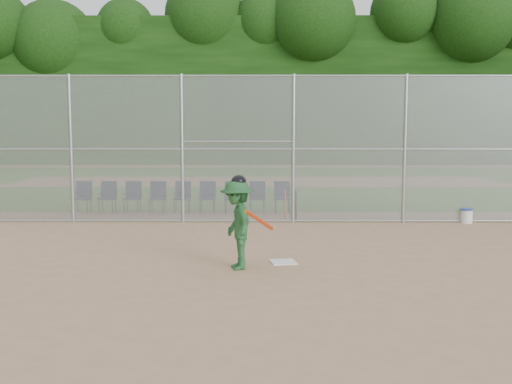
{
  "coord_description": "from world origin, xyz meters",
  "views": [
    {
      "loc": [
        0.05,
        -10.38,
        2.45
      ],
      "look_at": [
        0.0,
        2.5,
        1.1
      ],
      "focal_mm": 40.0,
      "sensor_mm": 36.0,
      "label": 1
    }
  ],
  "objects_px": {
    "home_plate": "(283,262)",
    "batter_at_plate": "(237,224)",
    "water_cooler": "(467,216)",
    "chair_0": "(82,197)"
  },
  "relations": [
    {
      "from": "home_plate",
      "to": "chair_0",
      "type": "height_order",
      "value": "chair_0"
    },
    {
      "from": "home_plate",
      "to": "batter_at_plate",
      "type": "height_order",
      "value": "batter_at_plate"
    },
    {
      "from": "batter_at_plate",
      "to": "chair_0",
      "type": "height_order",
      "value": "batter_at_plate"
    },
    {
      "from": "batter_at_plate",
      "to": "chair_0",
      "type": "distance_m",
      "value": 8.65
    },
    {
      "from": "water_cooler",
      "to": "chair_0",
      "type": "relative_size",
      "value": 0.41
    },
    {
      "from": "home_plate",
      "to": "chair_0",
      "type": "relative_size",
      "value": 0.48
    },
    {
      "from": "home_plate",
      "to": "water_cooler",
      "type": "distance_m",
      "value": 7.02
    },
    {
      "from": "batter_at_plate",
      "to": "water_cooler",
      "type": "distance_m",
      "value": 8.0
    },
    {
      "from": "batter_at_plate",
      "to": "home_plate",
      "type": "bearing_deg",
      "value": 30.11
    },
    {
      "from": "home_plate",
      "to": "chair_0",
      "type": "bearing_deg",
      "value": 131.5
    }
  ]
}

